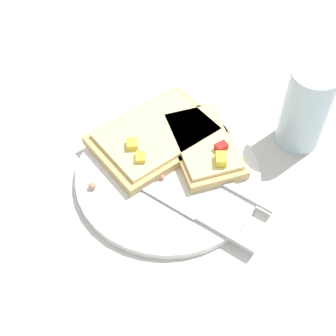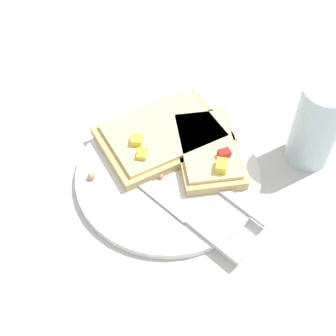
{
  "view_description": "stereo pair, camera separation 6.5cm",
  "coord_description": "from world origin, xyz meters",
  "px_view_note": "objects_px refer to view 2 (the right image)",
  "views": [
    {
      "loc": [
        0.09,
        -0.4,
        0.53
      ],
      "look_at": [
        0.0,
        0.0,
        0.02
      ],
      "focal_mm": 50.0,
      "sensor_mm": 36.0,
      "label": 1
    },
    {
      "loc": [
        0.15,
        -0.38,
        0.53
      ],
      "look_at": [
        0.0,
        0.0,
        0.02
      ],
      "focal_mm": 50.0,
      "sensor_mm": 36.0,
      "label": 2
    }
  ],
  "objects_px": {
    "fork": "(195,170)",
    "pizza_slice_corner": "(208,149)",
    "plate": "(168,175)",
    "drinking_glass": "(317,125)",
    "knife": "(184,215)",
    "pizza_slice_main": "(163,135)"
  },
  "relations": [
    {
      "from": "pizza_slice_corner",
      "to": "plate",
      "type": "bearing_deg",
      "value": -66.34
    },
    {
      "from": "knife",
      "to": "pizza_slice_main",
      "type": "relative_size",
      "value": 0.99
    },
    {
      "from": "plate",
      "to": "pizza_slice_corner",
      "type": "distance_m",
      "value": 0.07
    },
    {
      "from": "fork",
      "to": "drinking_glass",
      "type": "relative_size",
      "value": 1.69
    },
    {
      "from": "pizza_slice_corner",
      "to": "drinking_glass",
      "type": "distance_m",
      "value": 0.15
    },
    {
      "from": "drinking_glass",
      "to": "fork",
      "type": "bearing_deg",
      "value": -145.55
    },
    {
      "from": "plate",
      "to": "drinking_glass",
      "type": "bearing_deg",
      "value": 32.98
    },
    {
      "from": "fork",
      "to": "pizza_slice_corner",
      "type": "relative_size",
      "value": 1.27
    },
    {
      "from": "fork",
      "to": "pizza_slice_main",
      "type": "height_order",
      "value": "pizza_slice_main"
    },
    {
      "from": "fork",
      "to": "drinking_glass",
      "type": "height_order",
      "value": "drinking_glass"
    },
    {
      "from": "knife",
      "to": "pizza_slice_main",
      "type": "height_order",
      "value": "pizza_slice_main"
    },
    {
      "from": "drinking_glass",
      "to": "plate",
      "type": "bearing_deg",
      "value": -147.02
    },
    {
      "from": "pizza_slice_corner",
      "to": "drinking_glass",
      "type": "bearing_deg",
      "value": 84.16
    },
    {
      "from": "knife",
      "to": "pizza_slice_corner",
      "type": "distance_m",
      "value": 0.11
    },
    {
      "from": "plate",
      "to": "fork",
      "type": "relative_size",
      "value": 1.21
    },
    {
      "from": "knife",
      "to": "pizza_slice_corner",
      "type": "height_order",
      "value": "pizza_slice_corner"
    },
    {
      "from": "plate",
      "to": "knife",
      "type": "height_order",
      "value": "knife"
    },
    {
      "from": "fork",
      "to": "pizza_slice_main",
      "type": "distance_m",
      "value": 0.08
    },
    {
      "from": "knife",
      "to": "pizza_slice_corner",
      "type": "bearing_deg",
      "value": -64.27
    },
    {
      "from": "fork",
      "to": "pizza_slice_corner",
      "type": "xyz_separation_m",
      "value": [
        0.01,
        0.04,
        0.01
      ]
    },
    {
      "from": "fork",
      "to": "pizza_slice_corner",
      "type": "bearing_deg",
      "value": -75.81
    },
    {
      "from": "pizza_slice_main",
      "to": "knife",
      "type": "bearing_deg",
      "value": -106.7
    }
  ]
}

